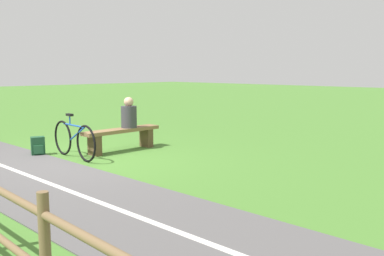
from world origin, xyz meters
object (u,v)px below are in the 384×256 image
at_px(backpack, 38,146).
at_px(person_seated, 129,115).
at_px(bench, 122,135).
at_px(bicycle, 74,140).

bearing_deg(backpack, person_seated, 153.54).
relative_size(person_seated, backpack, 1.76).
bearing_deg(bench, bicycle, -2.32).
height_order(bench, bicycle, bicycle).
bearing_deg(bench, backpack, -30.48).
height_order(person_seated, backpack, person_seated).
relative_size(bench, backpack, 4.86).
bearing_deg(person_seated, bicycle, -1.96).
xyz_separation_m(bench, person_seated, (-0.22, -0.00, 0.45)).
bearing_deg(backpack, bench, 150.40).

